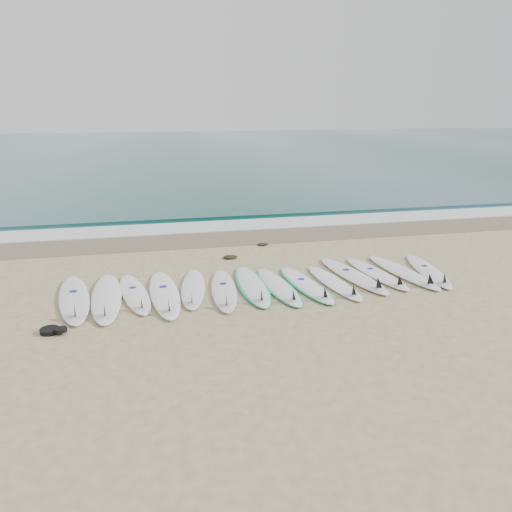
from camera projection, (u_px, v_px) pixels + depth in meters
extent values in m
plane|color=tan|center=(264.00, 287.00, 10.58)|extent=(120.00, 120.00, 0.00)
cube|color=#205657|center=(173.00, 150.00, 40.92)|extent=(120.00, 55.00, 0.03)
cube|color=#72634C|center=(232.00, 238.00, 14.41)|extent=(120.00, 1.80, 0.01)
cube|color=silver|center=(224.00, 226.00, 15.71)|extent=(120.00, 1.40, 0.04)
cube|color=#205657|center=(217.00, 215.00, 17.10)|extent=(120.00, 1.00, 0.10)
ellipsoid|color=white|center=(74.00, 298.00, 9.83)|extent=(0.98, 2.84, 0.09)
cone|color=black|center=(75.00, 310.00, 8.87)|extent=(0.28, 0.33, 0.30)
cylinder|color=navy|center=(73.00, 291.00, 10.06)|extent=(0.18, 0.18, 0.01)
ellipsoid|color=white|center=(106.00, 297.00, 9.90)|extent=(0.70, 2.84, 0.09)
cone|color=black|center=(104.00, 309.00, 8.90)|extent=(0.25, 0.31, 0.30)
ellipsoid|color=white|center=(135.00, 293.00, 10.10)|extent=(0.90, 2.47, 0.08)
cone|color=black|center=(141.00, 302.00, 9.28)|extent=(0.24, 0.29, 0.26)
cylinder|color=navy|center=(133.00, 288.00, 10.30)|extent=(0.16, 0.16, 0.01)
ellipsoid|color=white|center=(164.00, 293.00, 10.09)|extent=(0.71, 2.79, 0.09)
cone|color=black|center=(169.00, 304.00, 9.11)|extent=(0.25, 0.31, 0.29)
cylinder|color=navy|center=(163.00, 287.00, 10.32)|extent=(0.17, 0.17, 0.01)
ellipsoid|color=white|center=(193.00, 288.00, 10.39)|extent=(0.77, 2.43, 0.08)
cone|color=black|center=(192.00, 297.00, 9.52)|extent=(0.23, 0.28, 0.25)
ellipsoid|color=silver|center=(224.00, 290.00, 10.30)|extent=(0.75, 2.52, 0.08)
cone|color=black|center=(227.00, 299.00, 9.40)|extent=(0.23, 0.28, 0.26)
cylinder|color=navy|center=(223.00, 284.00, 10.51)|extent=(0.16, 0.16, 0.01)
ellipsoid|color=white|center=(252.00, 285.00, 10.53)|extent=(0.55, 2.53, 0.08)
ellipsoid|color=#19B575|center=(252.00, 286.00, 10.53)|extent=(0.64, 2.55, 0.06)
cone|color=black|center=(261.00, 295.00, 9.63)|extent=(0.22, 0.27, 0.27)
ellipsoid|color=white|center=(278.00, 286.00, 10.49)|extent=(0.69, 2.41, 0.08)
ellipsoid|color=#19B575|center=(278.00, 287.00, 10.49)|extent=(0.77, 2.43, 0.05)
cone|color=black|center=(294.00, 295.00, 9.65)|extent=(0.22, 0.27, 0.25)
ellipsoid|color=white|center=(306.00, 284.00, 10.60)|extent=(0.80, 2.45, 0.08)
ellipsoid|color=#19B575|center=(306.00, 285.00, 10.60)|extent=(0.89, 2.48, 0.06)
cone|color=black|center=(325.00, 292.00, 9.77)|extent=(0.23, 0.28, 0.26)
cylinder|color=navy|center=(301.00, 279.00, 10.80)|extent=(0.16, 0.16, 0.01)
ellipsoid|color=white|center=(333.00, 282.00, 10.72)|extent=(0.75, 2.37, 0.08)
cone|color=black|center=(354.00, 290.00, 9.91)|extent=(0.22, 0.27, 0.25)
ellipsoid|color=white|center=(352.00, 275.00, 11.16)|extent=(0.98, 2.74, 0.09)
cone|color=black|center=(378.00, 282.00, 10.24)|extent=(0.27, 0.32, 0.29)
cylinder|color=navy|center=(346.00, 270.00, 11.38)|extent=(0.18, 0.18, 0.01)
ellipsoid|color=white|center=(376.00, 273.00, 11.28)|extent=(0.82, 2.45, 0.08)
cone|color=black|center=(400.00, 280.00, 10.46)|extent=(0.24, 0.28, 0.26)
cylinder|color=navy|center=(370.00, 269.00, 11.48)|extent=(0.16, 0.16, 0.01)
ellipsoid|color=white|center=(402.00, 272.00, 11.38)|extent=(0.88, 2.66, 0.08)
cone|color=black|center=(430.00, 279.00, 10.48)|extent=(0.26, 0.30, 0.28)
ellipsoid|color=white|center=(428.00, 271.00, 11.46)|extent=(0.91, 2.50, 0.08)
cone|color=black|center=(445.00, 278.00, 10.56)|extent=(0.25, 0.29, 0.26)
cylinder|color=navy|center=(424.00, 266.00, 11.67)|extent=(0.16, 0.16, 0.01)
ellipsoid|color=black|center=(230.00, 257.00, 12.50)|extent=(0.36, 0.28, 0.07)
ellipsoid|color=black|center=(263.00, 244.00, 13.64)|extent=(0.31, 0.24, 0.06)
cylinder|color=black|center=(50.00, 331.00, 8.45)|extent=(0.32, 0.32, 0.08)
cylinder|color=black|center=(61.00, 330.00, 8.39)|extent=(0.20, 0.20, 0.06)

